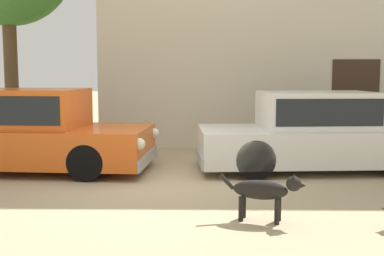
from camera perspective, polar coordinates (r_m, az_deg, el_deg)
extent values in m
plane|color=tan|center=(7.84, -4.15, -6.70)|extent=(80.00, 80.00, 0.00)
cube|color=#D15619|center=(9.43, -18.45, -1.85)|extent=(4.48, 2.14, 0.65)
cube|color=#D15619|center=(9.38, -18.84, 2.23)|extent=(2.11, 1.72, 0.69)
cube|color=black|center=(9.38, -18.85, 2.29)|extent=(1.95, 1.73, 0.49)
cube|color=#999BA0|center=(8.83, -5.42, -3.51)|extent=(0.25, 1.80, 0.20)
sphere|color=silver|center=(9.49, -4.46, -0.59)|extent=(0.20, 0.20, 0.20)
sphere|color=silver|center=(8.05, -6.19, -1.87)|extent=(0.20, 0.20, 0.20)
cylinder|color=black|center=(9.79, -9.46, -2.28)|extent=(0.63, 0.24, 0.62)
cylinder|color=black|center=(8.24, -12.31, -3.99)|extent=(0.63, 0.24, 0.62)
cube|color=silver|center=(9.28, 14.55, -1.93)|extent=(4.47, 2.01, 0.63)
cube|color=silver|center=(9.20, 14.41, 2.06)|extent=(2.10, 1.61, 0.67)
cube|color=black|center=(9.19, 14.41, 2.12)|extent=(1.94, 1.62, 0.47)
cube|color=#999BA0|center=(8.90, 1.11, -3.40)|extent=(0.23, 1.68, 0.20)
cube|color=red|center=(9.58, 0.80, -0.51)|extent=(0.05, 0.18, 0.18)
cube|color=red|center=(8.12, 1.49, -1.77)|extent=(0.05, 0.18, 0.18)
cylinder|color=black|center=(10.45, 20.14, -1.89)|extent=(0.69, 0.25, 0.67)
cylinder|color=black|center=(9.73, 5.81, -2.12)|extent=(0.69, 0.25, 0.67)
cylinder|color=black|center=(8.26, 7.41, -3.68)|extent=(0.69, 0.25, 0.67)
cube|color=#38281E|center=(12.01, 18.54, 2.62)|extent=(1.10, 0.02, 2.10)
cylinder|color=black|center=(6.07, 10.12, -9.26)|extent=(0.06, 0.06, 0.30)
cylinder|color=black|center=(5.91, 9.92, -9.67)|extent=(0.06, 0.06, 0.30)
cylinder|color=black|center=(6.13, 6.07, -9.02)|extent=(0.06, 0.06, 0.30)
cylinder|color=black|center=(5.98, 5.76, -9.41)|extent=(0.06, 0.06, 0.30)
ellipsoid|color=black|center=(5.96, 7.99, -7.18)|extent=(0.70, 0.40, 0.24)
sphere|color=black|center=(5.89, 11.83, -6.42)|extent=(0.18, 0.18, 0.18)
cone|color=black|center=(5.88, 12.74, -6.59)|extent=(0.12, 0.12, 0.10)
cone|color=black|center=(5.92, 11.90, -5.54)|extent=(0.08, 0.08, 0.08)
cone|color=black|center=(5.82, 11.79, -5.76)|extent=(0.08, 0.08, 0.08)
cylinder|color=black|center=(6.02, 4.09, -6.28)|extent=(0.20, 0.10, 0.20)
cylinder|color=brown|center=(12.73, -20.38, 5.29)|extent=(0.33, 0.33, 3.23)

